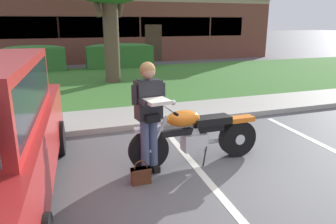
{
  "coord_description": "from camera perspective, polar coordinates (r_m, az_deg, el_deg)",
  "views": [
    {
      "loc": [
        -2.28,
        -3.77,
        2.26
      ],
      "look_at": [
        -0.61,
        0.94,
        0.85
      ],
      "focal_mm": 34.39,
      "sensor_mm": 36.0,
      "label": 1
    }
  ],
  "objects": [
    {
      "name": "ground_plane",
      "position": [
        4.95,
        10.53,
        -11.69
      ],
      "size": [
        140.0,
        140.0,
        0.0
      ],
      "primitive_type": "plane",
      "color": "#565659"
    },
    {
      "name": "curb_strip",
      "position": [
        7.28,
        -0.37,
        -1.85
      ],
      "size": [
        60.0,
        0.2,
        0.12
      ],
      "primitive_type": "cube",
      "color": "#ADA89E",
      "rests_on": "ground"
    },
    {
      "name": "concrete_walk",
      "position": [
        8.06,
        -2.36,
        -0.26
      ],
      "size": [
        60.0,
        1.5,
        0.08
      ],
      "primitive_type": "cube",
      "color": "#ADA89E",
      "rests_on": "ground"
    },
    {
      "name": "grass_lawn",
      "position": [
        12.58,
        -8.86,
        5.33
      ],
      "size": [
        60.0,
        8.03,
        0.06
      ],
      "primitive_type": "cube",
      "color": "#3D752D",
      "rests_on": "ground"
    },
    {
      "name": "stall_stripe_0",
      "position": [
        4.61,
        -26.04,
        -15.28
      ],
      "size": [
        0.4,
        4.4,
        0.01
      ],
      "primitive_type": "cube",
      "rotation": [
        0.0,
        0.0,
        -0.06
      ],
      "color": "silver",
      "rests_on": "ground"
    },
    {
      "name": "stall_stripe_1",
      "position": [
        4.98,
        6.43,
        -11.29
      ],
      "size": [
        0.4,
        4.4,
        0.01
      ],
      "primitive_type": "cube",
      "rotation": [
        0.0,
        0.0,
        -0.06
      ],
      "color": "silver",
      "rests_on": "ground"
    },
    {
      "name": "motorcycle",
      "position": [
        5.31,
        5.74,
        -3.89
      ],
      "size": [
        2.24,
        0.82,
        1.18
      ],
      "color": "black",
      "rests_on": "ground"
    },
    {
      "name": "rider_person",
      "position": [
        4.76,
        -3.36,
        0.48
      ],
      "size": [
        0.53,
        0.61,
        1.7
      ],
      "color": "black",
      "rests_on": "ground"
    },
    {
      "name": "handbag",
      "position": [
        4.72,
        -4.82,
        -10.93
      ],
      "size": [
        0.28,
        0.13,
        0.36
      ],
      "color": "#562D19",
      "rests_on": "ground"
    },
    {
      "name": "hedge_left",
      "position": [
        16.09,
        -22.54,
        8.81
      ],
      "size": [
        2.68,
        0.9,
        1.24
      ],
      "color": "#336B2D",
      "rests_on": "ground"
    },
    {
      "name": "hedge_center_left",
      "position": [
        16.38,
        -8.55,
        9.92
      ],
      "size": [
        3.25,
        0.9,
        1.24
      ],
      "color": "#336B2D",
      "rests_on": "ground"
    },
    {
      "name": "brick_building",
      "position": [
        22.46,
        -19.11,
        13.96
      ],
      "size": [
        26.1,
        8.66,
        3.78
      ],
      "color": "brown",
      "rests_on": "ground"
    }
  ]
}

